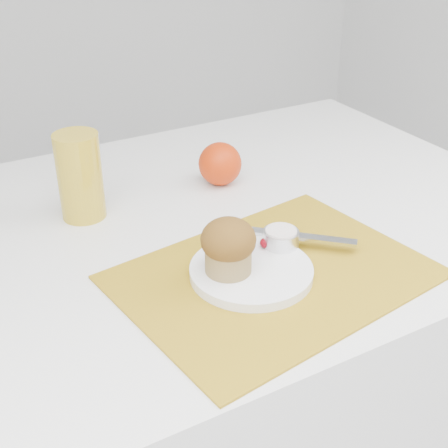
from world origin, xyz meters
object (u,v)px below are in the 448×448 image
orange (220,164)px  muffin (228,246)px  plate (251,271)px  table (199,384)px  juice_glass (80,176)px

orange → muffin: bearing=-117.1°
orange → muffin: size_ratio=0.99×
plate → muffin: size_ratio=2.19×
table → orange: orange is taller
table → orange: (0.11, 0.10, 0.42)m
plate → juice_glass: juice_glass is taller
muffin → juice_glass: bearing=112.0°
table → orange: bearing=44.1°
plate → orange: orange is taller
plate → orange: size_ratio=2.22×
table → juice_glass: bearing=146.3°
table → juice_glass: 0.49m
plate → juice_glass: bearing=116.7°
plate → orange: bearing=69.0°
table → muffin: (-0.04, -0.18, 0.43)m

